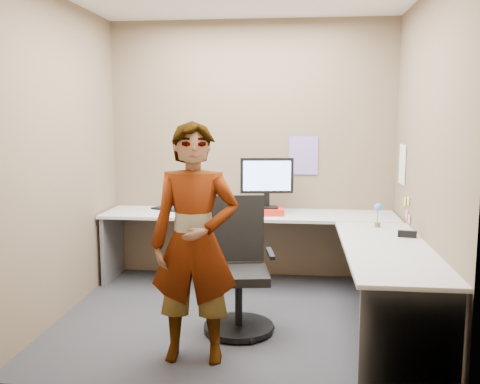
# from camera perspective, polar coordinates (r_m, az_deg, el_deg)

# --- Properties ---
(ground) EXTENTS (3.00, 3.00, 0.00)m
(ground) POSITION_cam_1_polar(r_m,az_deg,el_deg) (4.69, -0.28, -13.24)
(ground) COLOR #232328
(ground) RESTS_ON ground
(wall_back) EXTENTS (3.00, 0.00, 3.00)m
(wall_back) POSITION_cam_1_polar(r_m,az_deg,el_deg) (5.68, 1.21, 4.48)
(wall_back) COLOR brown
(wall_back) RESTS_ON ground
(wall_right) EXTENTS (0.00, 2.70, 2.70)m
(wall_right) POSITION_cam_1_polar(r_m,az_deg,el_deg) (4.47, 19.21, 3.07)
(wall_right) COLOR brown
(wall_right) RESTS_ON ground
(wall_left) EXTENTS (0.00, 2.70, 2.70)m
(wall_left) POSITION_cam_1_polar(r_m,az_deg,el_deg) (4.79, -18.43, 3.41)
(wall_left) COLOR brown
(wall_left) RESTS_ON ground
(desk) EXTENTS (2.98, 2.58, 0.73)m
(desk) POSITION_cam_1_polar(r_m,az_deg,el_deg) (4.86, 5.39, -5.25)
(desk) COLOR #A8A8A8
(desk) RESTS_ON ground
(paper_ream) EXTENTS (0.36, 0.28, 0.07)m
(paper_ream) POSITION_cam_1_polar(r_m,az_deg,el_deg) (5.36, 2.84, -2.07)
(paper_ream) COLOR red
(paper_ream) RESTS_ON desk
(monitor) EXTENTS (0.53, 0.18, 0.50)m
(monitor) POSITION_cam_1_polar(r_m,az_deg,el_deg) (5.33, 2.88, 1.44)
(monitor) COLOR black
(monitor) RESTS_ON paper_ream
(laptop) EXTENTS (0.41, 0.39, 0.23)m
(laptop) POSITION_cam_1_polar(r_m,az_deg,el_deg) (5.75, -7.18, -1.16)
(laptop) COLOR black
(laptop) RESTS_ON desk
(trackball_mouse) EXTENTS (0.12, 0.08, 0.07)m
(trackball_mouse) POSITION_cam_1_polar(r_m,az_deg,el_deg) (5.37, 0.25, -2.12)
(trackball_mouse) COLOR #B7B7BC
(trackball_mouse) RESTS_ON desk
(origami) EXTENTS (0.10, 0.10, 0.06)m
(origami) POSITION_cam_1_polar(r_m,az_deg,el_deg) (5.41, -2.08, -2.01)
(origami) COLOR white
(origami) RESTS_ON desk
(stapler) EXTENTS (0.15, 0.07, 0.05)m
(stapler) POSITION_cam_1_polar(r_m,az_deg,el_deg) (4.56, 17.41, -4.30)
(stapler) COLOR black
(stapler) RESTS_ON desk
(flower) EXTENTS (0.07, 0.07, 0.22)m
(flower) POSITION_cam_1_polar(r_m,az_deg,el_deg) (4.88, 14.49, -2.00)
(flower) COLOR brown
(flower) RESTS_ON desk
(calendar_purple) EXTENTS (0.30, 0.01, 0.40)m
(calendar_purple) POSITION_cam_1_polar(r_m,az_deg,el_deg) (5.65, 6.78, 3.89)
(calendar_purple) COLOR #846BB7
(calendar_purple) RESTS_ON wall_back
(calendar_white) EXTENTS (0.01, 0.28, 0.38)m
(calendar_white) POSITION_cam_1_polar(r_m,az_deg,el_deg) (5.36, 16.93, 2.84)
(calendar_white) COLOR white
(calendar_white) RESTS_ON wall_right
(sticky_note_a) EXTENTS (0.01, 0.07, 0.07)m
(sticky_note_a) POSITION_cam_1_polar(r_m,az_deg,el_deg) (5.05, 17.51, -0.91)
(sticky_note_a) COLOR #F2E059
(sticky_note_a) RESTS_ON wall_right
(sticky_note_b) EXTENTS (0.01, 0.07, 0.07)m
(sticky_note_b) POSITION_cam_1_polar(r_m,az_deg,el_deg) (5.12, 17.34, -2.26)
(sticky_note_b) COLOR pink
(sticky_note_b) RESTS_ON wall_right
(sticky_note_c) EXTENTS (0.01, 0.07, 0.07)m
(sticky_note_c) POSITION_cam_1_polar(r_m,az_deg,el_deg) (5.01, 17.59, -2.73)
(sticky_note_c) COLOR pink
(sticky_note_c) RESTS_ON wall_right
(sticky_note_d) EXTENTS (0.01, 0.07, 0.07)m
(sticky_note_d) POSITION_cam_1_polar(r_m,az_deg,el_deg) (5.20, 17.18, -0.98)
(sticky_note_d) COLOR #F2E059
(sticky_note_d) RESTS_ON wall_right
(office_chair) EXTENTS (0.58, 0.56, 1.05)m
(office_chair) POSITION_cam_1_polar(r_m,az_deg,el_deg) (4.32, -0.19, -9.07)
(office_chair) COLOR black
(office_chair) RESTS_ON ground
(person) EXTENTS (0.63, 0.43, 1.67)m
(person) POSITION_cam_1_polar(r_m,az_deg,el_deg) (3.72, -4.86, -5.46)
(person) COLOR #999399
(person) RESTS_ON ground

